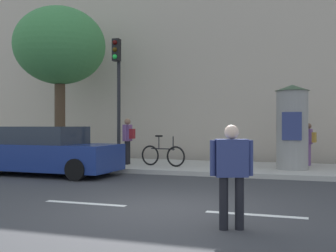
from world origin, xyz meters
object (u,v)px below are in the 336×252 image
object	(u,v)px
pedestrian_in_red_top	(231,167)
parked_car_dark	(47,152)
street_tree	(60,47)
bicycle_leaning	(163,155)
pedestrian_near_pole	(128,137)
poster_column	(292,126)
traffic_light	(117,82)
pedestrian_tallest	(309,140)

from	to	relation	value
pedestrian_in_red_top	parked_car_dark	world-z (taller)	pedestrian_in_red_top
street_tree	bicycle_leaning	world-z (taller)	street_tree
pedestrian_near_pole	bicycle_leaning	distance (m)	1.57
poster_column	pedestrian_near_pole	distance (m)	5.82
street_tree	pedestrian_in_red_top	bearing A→B (deg)	-44.17
traffic_light	street_tree	distance (m)	4.02
pedestrian_near_pole	street_tree	bearing A→B (deg)	173.54
poster_column	parked_car_dark	xyz separation A→B (m)	(-7.51, -2.77, -0.81)
poster_column	bicycle_leaning	distance (m)	4.51
pedestrian_in_red_top	pedestrian_near_pole	distance (m)	9.17
traffic_light	bicycle_leaning	size ratio (longest dim) A/B	2.50
pedestrian_in_red_top	pedestrian_near_pole	size ratio (longest dim) A/B	0.95
pedestrian_near_pole	parked_car_dark	xyz separation A→B (m)	(-1.70, -2.62, -0.41)
traffic_light	pedestrian_in_red_top	bearing A→B (deg)	-52.32
traffic_light	pedestrian_tallest	bearing A→B (deg)	24.69
street_tree	bicycle_leaning	xyz separation A→B (m)	(4.56, -0.57, -4.21)
traffic_light	street_tree	world-z (taller)	street_tree
parked_car_dark	poster_column	bearing A→B (deg)	20.23
street_tree	pedestrian_in_red_top	distance (m)	12.06
street_tree	pedestrian_tallest	size ratio (longest dim) A/B	4.08
bicycle_leaning	pedestrian_in_red_top	bearing A→B (deg)	-63.75
traffic_light	bicycle_leaning	bearing A→B (deg)	39.17
traffic_light	street_tree	bearing A→B (deg)	154.03
pedestrian_tallest	bicycle_leaning	bearing A→B (deg)	-159.78
pedestrian_tallest	parked_car_dark	size ratio (longest dim) A/B	0.33
traffic_light	bicycle_leaning	xyz separation A→B (m)	(1.27, 1.03, -2.54)
pedestrian_in_red_top	bicycle_leaning	bearing A→B (deg)	116.25
pedestrian_in_red_top	pedestrian_tallest	bearing A→B (deg)	82.16
street_tree	parked_car_dark	distance (m)	5.18
traffic_light	poster_column	distance (m)	6.01
pedestrian_tallest	pedestrian_in_red_top	bearing A→B (deg)	-97.84
traffic_light	poster_column	xyz separation A→B (m)	(5.65, 1.39, -1.52)
pedestrian_near_pole	bicycle_leaning	world-z (taller)	pedestrian_near_pole
pedestrian_near_pole	pedestrian_tallest	bearing A→B (deg)	14.16
pedestrian_tallest	parked_car_dark	world-z (taller)	pedestrian_tallest
poster_column	pedestrian_near_pole	world-z (taller)	poster_column
street_tree	pedestrian_near_pole	xyz separation A→B (m)	(3.13, -0.35, -3.59)
traffic_light	pedestrian_near_pole	distance (m)	2.30
pedestrian_near_pole	parked_car_dark	size ratio (longest dim) A/B	0.36
pedestrian_in_red_top	bicycle_leaning	world-z (taller)	pedestrian_in_red_top
pedestrian_tallest	parked_car_dark	bearing A→B (deg)	-152.34
pedestrian_in_red_top	pedestrian_tallest	distance (m)	9.32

